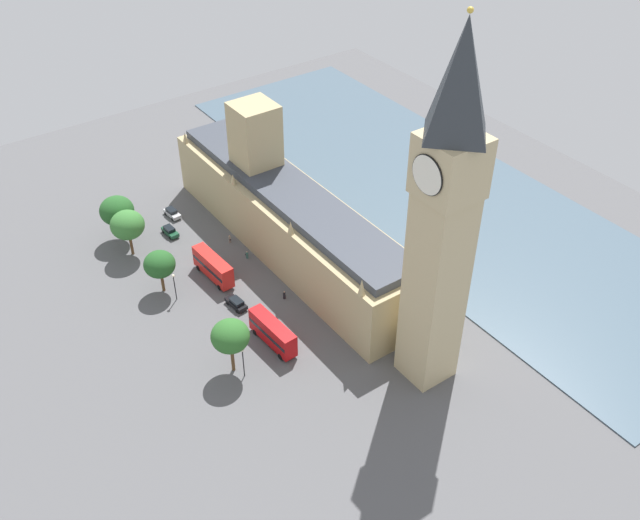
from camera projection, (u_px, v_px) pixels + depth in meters
ground_plane at (284, 253)px, 140.98m from camera, size 152.12×152.12×0.00m
river_thames at (431, 192)px, 158.52m from camera, size 44.93×136.91×0.25m
parliament_building at (287, 215)px, 138.16m from camera, size 14.04×66.46×26.33m
clock_tower at (444, 215)px, 97.77m from camera, size 8.04×8.04×58.39m
car_silver_leading at (172, 213)px, 150.56m from camera, size 2.19×4.59×1.74m
car_dark_green_near_tower at (170, 231)px, 145.35m from camera, size 2.12×4.45×1.74m
double_decker_bus_trailing at (213, 266)px, 133.42m from camera, size 3.16×10.63×4.75m
car_black_kerbside at (236, 303)px, 127.93m from camera, size 2.33×4.73×1.74m
double_decker_bus_far_end at (273, 332)px, 119.47m from camera, size 3.11×10.62×4.75m
pedestrian_midblock at (247, 255)px, 139.29m from camera, size 0.61×0.68×1.66m
pedestrian_opposite_hall at (284, 295)px, 129.81m from camera, size 0.56×0.65×1.66m
pedestrian_by_river_gate at (230, 239)px, 143.37m from camera, size 0.55×0.65×1.66m
plane_tree_under_trees at (127, 225)px, 136.67m from camera, size 6.52×6.52×9.62m
plane_tree_corner at (117, 211)px, 140.72m from camera, size 6.69×6.69×9.58m
plane_tree_slot_10 at (230, 336)px, 111.80m from camera, size 6.14×6.14×10.07m
plane_tree_slot_11 at (160, 264)px, 128.35m from camera, size 5.71×5.71×8.51m
street_lamp_slot_12 at (243, 357)px, 112.68m from camera, size 0.56×0.56×6.05m
street_lamp_slot_13 at (174, 282)px, 127.60m from camera, size 0.56×0.56×5.72m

